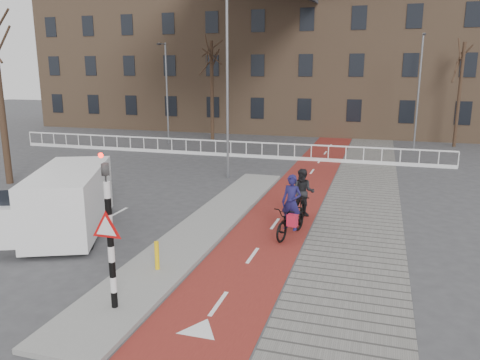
# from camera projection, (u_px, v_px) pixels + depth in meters

# --- Properties ---
(ground) EXTENTS (120.00, 120.00, 0.00)m
(ground) POSITION_uv_depth(u_px,v_px,m) (177.00, 278.00, 12.16)
(ground) COLOR #38383A
(ground) RESTS_ON ground
(bike_lane) EXTENTS (2.50, 60.00, 0.01)m
(bike_lane) POSITION_uv_depth(u_px,v_px,m) (299.00, 190.00, 21.06)
(bike_lane) COLOR maroon
(bike_lane) RESTS_ON ground
(sidewalk) EXTENTS (3.00, 60.00, 0.01)m
(sidewalk) POSITION_uv_depth(u_px,v_px,m) (363.00, 194.00, 20.27)
(sidewalk) COLOR slate
(sidewalk) RESTS_ON ground
(curb_island) EXTENTS (1.80, 16.00, 0.12)m
(curb_island) POSITION_uv_depth(u_px,v_px,m) (206.00, 225.00, 16.07)
(curb_island) COLOR gray
(curb_island) RESTS_ON ground
(traffic_signal) EXTENTS (0.80, 0.80, 3.68)m
(traffic_signal) POSITION_uv_depth(u_px,v_px,m) (109.00, 228.00, 9.99)
(traffic_signal) COLOR black
(traffic_signal) RESTS_ON curb_island
(bollard) EXTENTS (0.12, 0.12, 0.77)m
(bollard) POSITION_uv_depth(u_px,v_px,m) (157.00, 255.00, 12.33)
(bollard) COLOR yellow
(bollard) RESTS_ON curb_island
(cyclist_near) EXTENTS (1.15, 2.07, 2.04)m
(cyclist_near) POSITION_uv_depth(u_px,v_px,m) (291.00, 216.00, 15.01)
(cyclist_near) COLOR black
(cyclist_near) RESTS_ON bike_lane
(cyclist_far) EXTENTS (0.84, 1.80, 1.91)m
(cyclist_far) POSITION_uv_depth(u_px,v_px,m) (303.00, 200.00, 16.45)
(cyclist_far) COLOR black
(cyclist_far) RESTS_ON bike_lane
(van) EXTENTS (3.76, 5.28, 2.11)m
(van) POSITION_uv_depth(u_px,v_px,m) (70.00, 200.00, 15.36)
(van) COLOR white
(van) RESTS_ON ground
(railing) EXTENTS (28.00, 0.10, 0.99)m
(railing) POSITION_uv_depth(u_px,v_px,m) (216.00, 151.00, 29.34)
(railing) COLOR silver
(railing) RESTS_ON ground
(townhouse_row) EXTENTS (46.00, 10.00, 15.90)m
(townhouse_row) POSITION_uv_depth(u_px,v_px,m) (294.00, 40.00, 41.02)
(townhouse_row) COLOR #7F6047
(townhouse_row) RESTS_ON ground
(tree_left) EXTENTS (0.31, 0.31, 7.76)m
(tree_left) POSITION_uv_depth(u_px,v_px,m) (0.00, 101.00, 21.39)
(tree_left) COLOR black
(tree_left) RESTS_ON ground
(tree_mid) EXTENTS (0.27, 0.27, 7.36)m
(tree_mid) POSITION_uv_depth(u_px,v_px,m) (212.00, 91.00, 35.39)
(tree_mid) COLOR black
(tree_mid) RESTS_ON ground
(tree_right) EXTENTS (0.23, 0.23, 7.07)m
(tree_right) POSITION_uv_depth(u_px,v_px,m) (459.00, 96.00, 32.00)
(tree_right) COLOR black
(tree_right) RESTS_ON ground
(streetlight_near) EXTENTS (0.12, 0.12, 8.74)m
(streetlight_near) POSITION_uv_depth(u_px,v_px,m) (227.00, 89.00, 22.42)
(streetlight_near) COLOR slate
(streetlight_near) RESTS_ON ground
(streetlight_left) EXTENTS (0.12, 0.12, 7.11)m
(streetlight_left) POSITION_uv_depth(u_px,v_px,m) (167.00, 94.00, 33.53)
(streetlight_left) COLOR slate
(streetlight_left) RESTS_ON ground
(streetlight_right) EXTENTS (0.12, 0.12, 7.55)m
(streetlight_right) POSITION_uv_depth(u_px,v_px,m) (418.00, 93.00, 30.59)
(streetlight_right) COLOR slate
(streetlight_right) RESTS_ON ground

